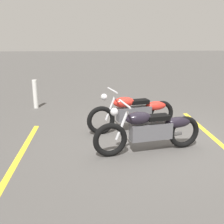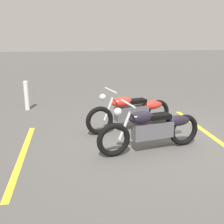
{
  "view_description": "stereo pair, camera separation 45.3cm",
  "coord_description": "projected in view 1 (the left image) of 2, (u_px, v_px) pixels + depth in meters",
  "views": [
    {
      "loc": [
        1.36,
        5.65,
        2.29
      ],
      "look_at": [
        1.05,
        0.0,
        0.65
      ],
      "focal_mm": 44.2,
      "sensor_mm": 36.0,
      "label": 1
    },
    {
      "loc": [
        1.81,
        5.6,
        2.29
      ],
      "look_at": [
        1.05,
        0.0,
        0.65
      ],
      "focal_mm": 44.2,
      "sensor_mm": 36.0,
      "label": 2
    }
  ],
  "objects": [
    {
      "name": "motorcycle_dark_foreground",
      "position": [
        151.0,
        129.0,
        5.39
      ],
      "size": [
        2.2,
        0.77,
        1.04
      ],
      "rotation": [
        0.0,
        0.0,
        0.22
      ],
      "color": "black",
      "rests_on": "ground"
    },
    {
      "name": "motorcycle_bright_foreground",
      "position": [
        134.0,
        112.0,
        6.59
      ],
      "size": [
        2.17,
        0.84,
        1.04
      ],
      "rotation": [
        0.0,
        0.0,
        0.28
      ],
      "color": "black",
      "rests_on": "ground"
    },
    {
      "name": "ground_plane",
      "position": [
        159.0,
        139.0,
        6.13
      ],
      "size": [
        60.0,
        60.0,
        0.0
      ],
      "primitive_type": "plane",
      "color": "#514F4C"
    },
    {
      "name": "bollard_post",
      "position": [
        35.0,
        94.0,
        8.55
      ],
      "size": [
        0.14,
        0.14,
        0.89
      ],
      "primitive_type": "cylinder",
      "color": "white",
      "rests_on": "ground"
    },
    {
      "name": "parking_stripe_mid",
      "position": [
        22.0,
        152.0,
        5.46
      ],
      "size": [
        0.18,
        3.2,
        0.01
      ],
      "primitive_type": "cube",
      "rotation": [
        0.0,
        0.0,
        1.59
      ],
      "color": "yellow",
      "rests_on": "ground"
    },
    {
      "name": "parking_stripe_near",
      "position": [
        207.0,
        132.0,
        6.53
      ],
      "size": [
        0.18,
        3.2,
        0.01
      ],
      "primitive_type": "cube",
      "rotation": [
        0.0,
        0.0,
        1.59
      ],
      "color": "yellow",
      "rests_on": "ground"
    }
  ]
}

